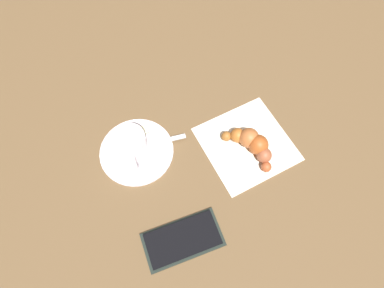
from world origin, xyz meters
The scene contains 8 objects.
ground_plane centered at (0.00, 0.00, 0.00)m, with size 1.80×1.80×0.00m, color brown.
saucer centered at (-0.13, 0.05, 0.00)m, with size 0.15×0.15×0.01m, color white.
espresso_cup centered at (-0.13, 0.05, 0.04)m, with size 0.06×0.09×0.05m.
teaspoon centered at (-0.12, 0.06, 0.01)m, with size 0.14×0.03×0.01m.
sugar_packet centered at (-0.12, 0.09, 0.01)m, with size 0.06×0.02×0.01m, color beige.
napkin centered at (0.09, -0.01, 0.00)m, with size 0.17×0.17×0.00m, color silver.
croissant centered at (0.09, -0.02, 0.02)m, with size 0.09×0.11×0.04m.
cell_phone centered at (-0.10, -0.14, 0.00)m, with size 0.14×0.07×0.01m.
Camera 1 is at (-0.12, -0.24, 0.60)m, focal length 30.31 mm.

